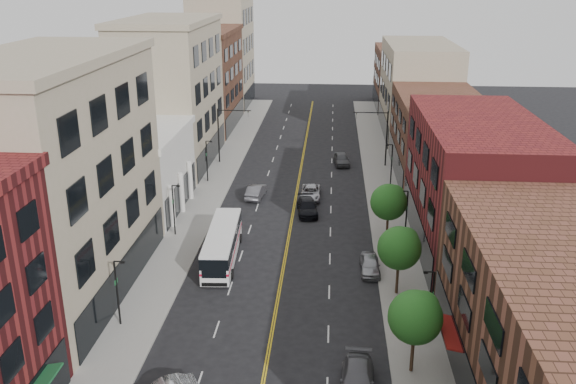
% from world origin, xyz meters
% --- Properties ---
extents(sidewalk_left, '(4.00, 110.00, 0.15)m').
position_xyz_m(sidewalk_left, '(-10.00, 35.00, 0.07)').
color(sidewalk_left, gray).
rests_on(sidewalk_left, ground).
extents(sidewalk_right, '(4.00, 110.00, 0.15)m').
position_xyz_m(sidewalk_right, '(10.00, 35.00, 0.07)').
color(sidewalk_right, gray).
rests_on(sidewalk_right, ground).
extents(bldg_l_tanoffice, '(10.00, 22.00, 18.00)m').
position_xyz_m(bldg_l_tanoffice, '(-17.00, 13.00, 9.00)').
color(bldg_l_tanoffice, gray).
rests_on(bldg_l_tanoffice, ground).
extents(bldg_l_white, '(10.00, 14.00, 8.00)m').
position_xyz_m(bldg_l_white, '(-17.00, 31.00, 4.00)').
color(bldg_l_white, silver).
rests_on(bldg_l_white, ground).
extents(bldg_l_far_a, '(10.00, 20.00, 18.00)m').
position_xyz_m(bldg_l_far_a, '(-17.00, 48.00, 9.00)').
color(bldg_l_far_a, gray).
rests_on(bldg_l_far_a, ground).
extents(bldg_l_far_b, '(10.00, 20.00, 15.00)m').
position_xyz_m(bldg_l_far_b, '(-17.00, 68.00, 7.50)').
color(bldg_l_far_b, brown).
rests_on(bldg_l_far_b, ground).
extents(bldg_l_far_c, '(10.00, 16.00, 20.00)m').
position_xyz_m(bldg_l_far_c, '(-17.00, 86.00, 10.00)').
color(bldg_l_far_c, gray).
rests_on(bldg_l_far_c, ground).
extents(bldg_r_near, '(10.00, 26.00, 10.00)m').
position_xyz_m(bldg_r_near, '(17.00, 0.00, 5.00)').
color(bldg_r_near, brown).
rests_on(bldg_r_near, ground).
extents(bldg_r_mid, '(10.00, 22.00, 12.00)m').
position_xyz_m(bldg_r_mid, '(17.00, 24.00, 6.00)').
color(bldg_r_mid, maroon).
rests_on(bldg_r_mid, ground).
extents(bldg_r_far_a, '(10.00, 20.00, 10.00)m').
position_xyz_m(bldg_r_far_a, '(17.00, 45.00, 5.00)').
color(bldg_r_far_a, brown).
rests_on(bldg_r_far_a, ground).
extents(bldg_r_far_b, '(10.00, 22.00, 14.00)m').
position_xyz_m(bldg_r_far_b, '(17.00, 66.00, 7.00)').
color(bldg_r_far_b, gray).
rests_on(bldg_r_far_b, ground).
extents(bldg_r_far_c, '(10.00, 18.00, 11.00)m').
position_xyz_m(bldg_r_far_c, '(17.00, 86.00, 5.50)').
color(bldg_r_far_c, brown).
rests_on(bldg_r_far_c, ground).
extents(tree_r_1, '(3.40, 3.40, 5.59)m').
position_xyz_m(tree_r_1, '(9.39, 4.07, 4.13)').
color(tree_r_1, black).
rests_on(tree_r_1, sidewalk_right).
extents(tree_r_2, '(3.40, 3.40, 5.59)m').
position_xyz_m(tree_r_2, '(9.39, 14.07, 4.13)').
color(tree_r_2, black).
rests_on(tree_r_2, sidewalk_right).
extents(tree_r_3, '(3.40, 3.40, 5.59)m').
position_xyz_m(tree_r_3, '(9.39, 24.07, 4.13)').
color(tree_r_3, black).
rests_on(tree_r_3, sidewalk_right).
extents(lamp_l_1, '(0.81, 0.55, 5.05)m').
position_xyz_m(lamp_l_1, '(-10.95, 8.00, 2.97)').
color(lamp_l_1, black).
rests_on(lamp_l_1, sidewalk_left).
extents(lamp_l_2, '(0.81, 0.55, 5.05)m').
position_xyz_m(lamp_l_2, '(-10.95, 24.00, 2.97)').
color(lamp_l_2, black).
rests_on(lamp_l_2, sidewalk_left).
extents(lamp_l_3, '(0.81, 0.55, 5.05)m').
position_xyz_m(lamp_l_3, '(-10.95, 40.00, 2.97)').
color(lamp_l_3, black).
rests_on(lamp_l_3, sidewalk_left).
extents(lamp_r_1, '(0.81, 0.55, 5.05)m').
position_xyz_m(lamp_r_1, '(10.95, 8.00, 2.97)').
color(lamp_r_1, black).
rests_on(lamp_r_1, sidewalk_right).
extents(lamp_r_2, '(0.81, 0.55, 5.05)m').
position_xyz_m(lamp_r_2, '(10.95, 24.00, 2.97)').
color(lamp_r_2, black).
rests_on(lamp_r_2, sidewalk_right).
extents(lamp_r_3, '(0.81, 0.55, 5.05)m').
position_xyz_m(lamp_r_3, '(10.95, 40.00, 2.97)').
color(lamp_r_3, black).
rests_on(lamp_r_3, sidewalk_right).
extents(signal_mast_left, '(4.49, 0.18, 7.20)m').
position_xyz_m(signal_mast_left, '(-10.27, 48.00, 4.65)').
color(signal_mast_left, black).
rests_on(signal_mast_left, sidewalk_left).
extents(signal_mast_right, '(4.49, 0.18, 7.20)m').
position_xyz_m(signal_mast_right, '(10.27, 48.00, 4.65)').
color(signal_mast_right, black).
rests_on(signal_mast_right, sidewalk_right).
extents(city_bus, '(3.04, 10.96, 2.79)m').
position_xyz_m(city_bus, '(-5.50, 19.20, 1.62)').
color(city_bus, white).
rests_on(city_bus, ground).
extents(car_parked_mid, '(2.36, 5.14, 1.45)m').
position_xyz_m(car_parked_mid, '(5.80, 2.02, 0.73)').
color(car_parked_mid, '#54545A').
rests_on(car_parked_mid, ground).
extents(car_parked_far, '(1.68, 4.09, 1.39)m').
position_xyz_m(car_parked_far, '(7.40, 17.72, 0.69)').
color(car_parked_far, '#98999F').
rests_on(car_parked_far, ground).
extents(car_lane_behind, '(2.03, 4.70, 1.51)m').
position_xyz_m(car_lane_behind, '(-4.50, 35.09, 0.75)').
color(car_lane_behind, '#4F4E53').
rests_on(car_lane_behind, ground).
extents(car_lane_a, '(2.62, 5.20, 1.45)m').
position_xyz_m(car_lane_a, '(1.50, 30.66, 0.72)').
color(car_lane_a, black).
rests_on(car_lane_a, ground).
extents(car_lane_b, '(2.26, 4.85, 1.34)m').
position_xyz_m(car_lane_b, '(1.68, 35.37, 0.67)').
color(car_lane_b, '#B9BBC2').
rests_on(car_lane_b, ground).
extents(car_lane_c, '(2.35, 4.72, 1.55)m').
position_xyz_m(car_lane_c, '(5.26, 48.37, 0.77)').
color(car_lane_c, '#45464A').
rests_on(car_lane_c, ground).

